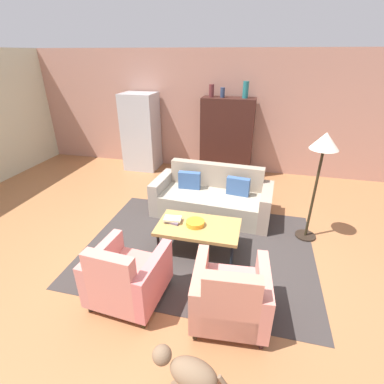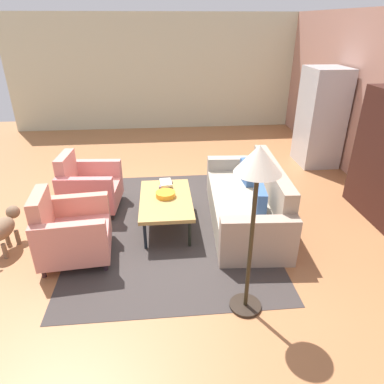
% 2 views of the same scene
% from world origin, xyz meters
% --- Properties ---
extents(ground_plane, '(11.73, 11.73, 0.00)m').
position_xyz_m(ground_plane, '(0.00, 0.00, 0.00)').
color(ground_plane, '#A1673E').
extents(wall_left, '(0.12, 7.26, 2.80)m').
position_xyz_m(wall_left, '(-4.89, 0.00, 1.40)').
color(wall_left, beige).
rests_on(wall_left, ground).
extents(area_rug, '(3.40, 2.60, 0.01)m').
position_xyz_m(area_rug, '(0.15, 0.17, 0.00)').
color(area_rug, '#38312F').
rests_on(area_rug, ground).
extents(couch, '(2.15, 1.03, 0.86)m').
position_xyz_m(couch, '(0.16, 1.31, 0.29)').
color(couch, '#A09681').
rests_on(couch, ground).
extents(coffee_table, '(1.20, 0.70, 0.43)m').
position_xyz_m(coffee_table, '(0.15, 0.12, 0.40)').
color(coffee_table, black).
rests_on(coffee_table, ground).
extents(armchair_left, '(0.86, 0.86, 0.88)m').
position_xyz_m(armchair_left, '(-0.45, -1.05, 0.34)').
color(armchair_left, '#3C231E').
rests_on(armchair_left, ground).
extents(armchair_right, '(0.87, 0.87, 0.88)m').
position_xyz_m(armchair_right, '(0.76, -1.05, 0.34)').
color(armchair_right, '#391E18').
rests_on(armchair_right, ground).
extents(fruit_bowl, '(0.27, 0.27, 0.07)m').
position_xyz_m(fruit_bowl, '(0.10, 0.12, 0.47)').
color(fruit_bowl, orange).
rests_on(fruit_bowl, coffee_table).
extents(book_stack, '(0.27, 0.21, 0.07)m').
position_xyz_m(book_stack, '(-0.24, 0.13, 0.47)').
color(book_stack, '#61516E').
rests_on(book_stack, coffee_table).
extents(refrigerator, '(0.80, 0.73, 1.85)m').
position_xyz_m(refrigerator, '(-1.99, 3.18, 0.93)').
color(refrigerator, '#B7BABF').
rests_on(refrigerator, ground).
extents(floor_lamp, '(0.40, 0.40, 1.72)m').
position_xyz_m(floor_lamp, '(1.78, 0.87, 1.44)').
color(floor_lamp, black).
rests_on(floor_lamp, ground).
extents(dog, '(0.71, 0.31, 0.48)m').
position_xyz_m(dog, '(0.51, -1.89, 0.31)').
color(dog, brown).
rests_on(dog, ground).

